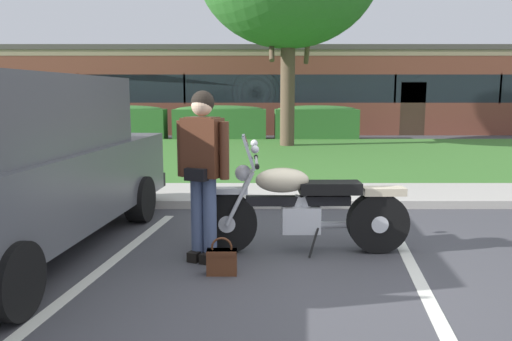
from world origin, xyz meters
name	(u,v)px	position (x,y,z in m)	size (l,w,h in m)	color
ground_plane	(326,280)	(0.00, 0.00, 0.00)	(140.00, 140.00, 0.00)	#424247
curb_strip	(299,204)	(0.00, 2.90, 0.06)	(60.00, 0.20, 0.12)	#B7B2A8
concrete_walk	(295,194)	(0.00, 3.75, 0.04)	(60.00, 1.50, 0.08)	#B7B2A8
grass_lawn	(281,155)	(0.00, 8.99, 0.03)	(60.00, 8.98, 0.06)	#3D752D
stall_stripe_0	(101,271)	(-2.11, 0.20, 0.00)	(0.12, 4.40, 0.01)	silver
stall_stripe_1	(416,272)	(0.89, 0.20, 0.00)	(0.12, 4.40, 0.01)	silver
motorcycle	(312,207)	(-0.05, 0.81, 0.49)	(2.24, 0.82, 1.26)	black
rider_person	(204,163)	(-1.15, 0.55, 0.99)	(0.53, 0.39, 1.70)	black
handbag	(223,259)	(-0.94, 0.13, 0.14)	(0.28, 0.13, 0.36)	#562D19
parked_suv_adjacent	(6,165)	(-3.18, 0.70, 0.96)	(2.38, 5.00, 1.86)	#515459
hedge_left	(125,122)	(-5.42, 13.80, 0.65)	(3.05, 0.90, 1.24)	#336B2D
hedge_center_left	(221,122)	(-1.93, 13.80, 0.65)	(3.32, 0.90, 1.24)	#336B2D
hedge_center_right	(318,122)	(1.55, 13.80, 0.65)	(2.98, 0.90, 1.24)	#336B2D
brick_building	(285,91)	(0.71, 20.43, 1.78)	(24.70, 9.69, 3.55)	brown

